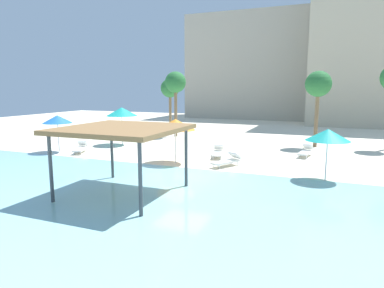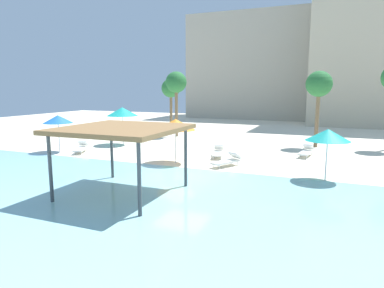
{
  "view_description": "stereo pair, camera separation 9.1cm",
  "coord_description": "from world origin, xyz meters",
  "px_view_note": "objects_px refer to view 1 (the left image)",
  "views": [
    {
      "loc": [
        6.79,
        -15.34,
        4.36
      ],
      "look_at": [
        -0.3,
        2.0,
        1.3
      ],
      "focal_mm": 31.87,
      "sensor_mm": 36.0,
      "label": 1
    },
    {
      "loc": [
        6.87,
        -15.31,
        4.36
      ],
      "look_at": [
        -0.3,
        2.0,
        1.3
      ],
      "focal_mm": 31.87,
      "sensor_mm": 36.0,
      "label": 2
    }
  ],
  "objects_px": {
    "shade_pavilion": "(123,131)",
    "lounge_chair_2": "(218,152)",
    "lounge_chair_4": "(306,151)",
    "beach_umbrella_blue_4": "(57,119)",
    "beach_umbrella_teal_3": "(122,112)",
    "palm_tree_2": "(318,86)",
    "palm_tree_1": "(170,89)",
    "lounge_chair_3": "(81,148)",
    "beach_umbrella_orange_1": "(175,124)",
    "beach_umbrella_teal_0": "(328,135)",
    "lounge_chair_1": "(228,160)",
    "palm_tree_3": "(176,84)"
  },
  "relations": [
    {
      "from": "shade_pavilion",
      "to": "lounge_chair_2",
      "type": "distance_m",
      "value": 9.31
    },
    {
      "from": "shade_pavilion",
      "to": "palm_tree_3",
      "type": "distance_m",
      "value": 17.61
    },
    {
      "from": "lounge_chair_3",
      "to": "palm_tree_2",
      "type": "bearing_deg",
      "value": 94.37
    },
    {
      "from": "beach_umbrella_teal_3",
      "to": "lounge_chair_3",
      "type": "relative_size",
      "value": 1.48
    },
    {
      "from": "palm_tree_1",
      "to": "lounge_chair_1",
      "type": "bearing_deg",
      "value": -52.96
    },
    {
      "from": "lounge_chair_1",
      "to": "lounge_chair_3",
      "type": "relative_size",
      "value": 0.99
    },
    {
      "from": "lounge_chair_2",
      "to": "palm_tree_3",
      "type": "relative_size",
      "value": 0.34
    },
    {
      "from": "palm_tree_1",
      "to": "palm_tree_3",
      "type": "height_order",
      "value": "palm_tree_3"
    },
    {
      "from": "palm_tree_1",
      "to": "lounge_chair_3",
      "type": "bearing_deg",
      "value": -92.51
    },
    {
      "from": "beach_umbrella_teal_0",
      "to": "lounge_chair_2",
      "type": "bearing_deg",
      "value": 152.72
    },
    {
      "from": "lounge_chair_4",
      "to": "shade_pavilion",
      "type": "bearing_deg",
      "value": -20.77
    },
    {
      "from": "lounge_chair_2",
      "to": "lounge_chair_3",
      "type": "height_order",
      "value": "same"
    },
    {
      "from": "shade_pavilion",
      "to": "beach_umbrella_blue_4",
      "type": "height_order",
      "value": "shade_pavilion"
    },
    {
      "from": "shade_pavilion",
      "to": "palm_tree_3",
      "type": "relative_size",
      "value": 0.79
    },
    {
      "from": "beach_umbrella_teal_3",
      "to": "palm_tree_1",
      "type": "height_order",
      "value": "palm_tree_1"
    },
    {
      "from": "lounge_chair_3",
      "to": "palm_tree_3",
      "type": "distance_m",
      "value": 11.07
    },
    {
      "from": "beach_umbrella_teal_3",
      "to": "palm_tree_1",
      "type": "distance_m",
      "value": 9.14
    },
    {
      "from": "palm_tree_2",
      "to": "palm_tree_3",
      "type": "xyz_separation_m",
      "value": [
        -12.14,
        1.27,
        0.22
      ]
    },
    {
      "from": "beach_umbrella_teal_3",
      "to": "lounge_chair_4",
      "type": "bearing_deg",
      "value": 1.87
    },
    {
      "from": "lounge_chair_4",
      "to": "palm_tree_1",
      "type": "distance_m",
      "value": 16.77
    },
    {
      "from": "beach_umbrella_teal_3",
      "to": "palm_tree_2",
      "type": "distance_m",
      "value": 14.94
    },
    {
      "from": "lounge_chair_1",
      "to": "lounge_chair_3",
      "type": "height_order",
      "value": "same"
    },
    {
      "from": "lounge_chair_1",
      "to": "palm_tree_1",
      "type": "relative_size",
      "value": 0.37
    },
    {
      "from": "lounge_chair_2",
      "to": "beach_umbrella_teal_3",
      "type": "bearing_deg",
      "value": -117.04
    },
    {
      "from": "lounge_chair_4",
      "to": "beach_umbrella_blue_4",
      "type": "bearing_deg",
      "value": -64.41
    },
    {
      "from": "beach_umbrella_teal_3",
      "to": "lounge_chair_2",
      "type": "height_order",
      "value": "beach_umbrella_teal_3"
    },
    {
      "from": "beach_umbrella_blue_4",
      "to": "palm_tree_2",
      "type": "relative_size",
      "value": 0.45
    },
    {
      "from": "beach_umbrella_orange_1",
      "to": "palm_tree_3",
      "type": "distance_m",
      "value": 11.55
    },
    {
      "from": "beach_umbrella_teal_0",
      "to": "palm_tree_3",
      "type": "height_order",
      "value": "palm_tree_3"
    },
    {
      "from": "beach_umbrella_teal_3",
      "to": "beach_umbrella_orange_1",
      "type": "bearing_deg",
      "value": -33.89
    },
    {
      "from": "lounge_chair_3",
      "to": "palm_tree_2",
      "type": "height_order",
      "value": "palm_tree_2"
    },
    {
      "from": "palm_tree_3",
      "to": "lounge_chair_2",
      "type": "bearing_deg",
      "value": -49.59
    },
    {
      "from": "shade_pavilion",
      "to": "lounge_chair_4",
      "type": "xyz_separation_m",
      "value": [
        6.41,
        11.36,
        -2.34
      ]
    },
    {
      "from": "beach_umbrella_teal_3",
      "to": "lounge_chair_1",
      "type": "height_order",
      "value": "beach_umbrella_teal_3"
    },
    {
      "from": "beach_umbrella_orange_1",
      "to": "lounge_chair_4",
      "type": "bearing_deg",
      "value": 35.2
    },
    {
      "from": "shade_pavilion",
      "to": "palm_tree_1",
      "type": "height_order",
      "value": "palm_tree_1"
    },
    {
      "from": "lounge_chair_1",
      "to": "palm_tree_1",
      "type": "xyz_separation_m",
      "value": [
        -10.0,
        13.25,
        3.96
      ]
    },
    {
      "from": "shade_pavilion",
      "to": "lounge_chair_3",
      "type": "xyz_separation_m",
      "value": [
        -8.06,
        6.87,
        -2.34
      ]
    },
    {
      "from": "shade_pavilion",
      "to": "palm_tree_1",
      "type": "bearing_deg",
      "value": 110.63
    },
    {
      "from": "beach_umbrella_blue_4",
      "to": "lounge_chair_3",
      "type": "relative_size",
      "value": 1.3
    },
    {
      "from": "beach_umbrella_blue_4",
      "to": "lounge_chair_1",
      "type": "distance_m",
      "value": 12.27
    },
    {
      "from": "beach_umbrella_teal_0",
      "to": "lounge_chair_3",
      "type": "bearing_deg",
      "value": 175.3
    },
    {
      "from": "lounge_chair_4",
      "to": "lounge_chair_2",
      "type": "bearing_deg",
      "value": -56.38
    },
    {
      "from": "beach_umbrella_teal_0",
      "to": "beach_umbrella_blue_4",
      "type": "relative_size",
      "value": 0.97
    },
    {
      "from": "beach_umbrella_orange_1",
      "to": "lounge_chair_3",
      "type": "xyz_separation_m",
      "value": [
        -7.43,
        0.47,
        -1.95
      ]
    },
    {
      "from": "palm_tree_3",
      "to": "lounge_chair_1",
      "type": "bearing_deg",
      "value": -51.79
    },
    {
      "from": "palm_tree_1",
      "to": "shade_pavilion",
      "type": "bearing_deg",
      "value": -69.37
    },
    {
      "from": "beach_umbrella_blue_4",
      "to": "lounge_chair_3",
      "type": "xyz_separation_m",
      "value": [
        1.55,
        0.39,
        -1.94
      ]
    },
    {
      "from": "beach_umbrella_teal_3",
      "to": "lounge_chair_3",
      "type": "xyz_separation_m",
      "value": [
        -0.72,
        -4.04,
        -2.25
      ]
    },
    {
      "from": "beach_umbrella_teal_3",
      "to": "beach_umbrella_blue_4",
      "type": "distance_m",
      "value": 4.98
    }
  ]
}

